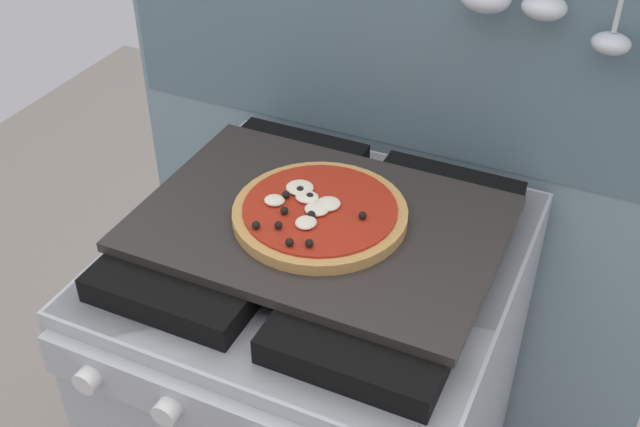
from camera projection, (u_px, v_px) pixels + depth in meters
kitchen_backsplash at (395, 178)px, 1.49m from camera, size 1.10×0.09×1.55m
stove at (320, 419)px, 1.45m from camera, size 0.60×0.64×0.90m
baking_tray at (320, 223)px, 1.18m from camera, size 0.54×0.38×0.02m
pizza_left at (317, 214)px, 1.17m from camera, size 0.26×0.26×0.03m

